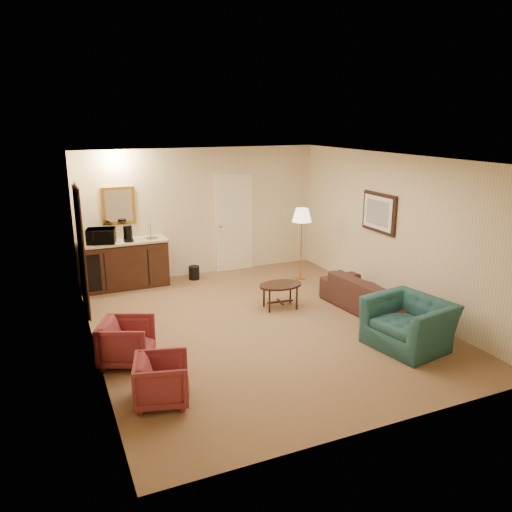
{
  "coord_description": "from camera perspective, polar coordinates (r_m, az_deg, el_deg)",
  "views": [
    {
      "loc": [
        -2.99,
        -6.7,
        3.16
      ],
      "look_at": [
        0.14,
        0.5,
        0.99
      ],
      "focal_mm": 35.0,
      "sensor_mm": 36.0,
      "label": 1
    }
  ],
  "objects": [
    {
      "name": "ground",
      "position": [
        7.99,
        0.54,
        -7.82
      ],
      "size": [
        6.0,
        6.0,
        0.0
      ],
      "primitive_type": "plane",
      "color": "olive",
      "rests_on": "ground"
    },
    {
      "name": "wetbar_cabinet",
      "position": [
        9.89,
        -14.77,
        -0.89
      ],
      "size": [
        1.64,
        0.58,
        0.92
      ],
      "primitive_type": "cube",
      "color": "#381B12",
      "rests_on": "ground"
    },
    {
      "name": "waste_bin",
      "position": [
        10.19,
        -7.09,
        -1.91
      ],
      "size": [
        0.23,
        0.23,
        0.27
      ],
      "primitive_type": "cylinder",
      "rotation": [
        0.0,
        0.0,
        0.04
      ],
      "color": "black",
      "rests_on": "ground"
    },
    {
      "name": "floor_lamp",
      "position": [
        10.03,
        5.19,
        1.39
      ],
      "size": [
        0.51,
        0.51,
        1.46
      ],
      "primitive_type": "cube",
      "rotation": [
        0.0,
        0.0,
        -0.43
      ],
      "color": "#B2863B",
      "rests_on": "ground"
    },
    {
      "name": "microwave",
      "position": [
        9.65,
        -17.31,
        2.39
      ],
      "size": [
        0.56,
        0.4,
        0.34
      ],
      "primitive_type": "imported",
      "rotation": [
        0.0,
        0.0,
        -0.25
      ],
      "color": "black",
      "rests_on": "wetbar_cabinet"
    },
    {
      "name": "room_walls",
      "position": [
        8.14,
        -2.27,
        5.25
      ],
      "size": [
        5.02,
        6.01,
        2.61
      ],
      "color": "beige",
      "rests_on": "ground"
    },
    {
      "name": "rose_chair_near",
      "position": [
        6.91,
        -14.57,
        -9.23
      ],
      "size": [
        0.82,
        0.84,
        0.67
      ],
      "primitive_type": "imported",
      "rotation": [
        0.0,
        0.0,
        1.16
      ],
      "color": "maroon",
      "rests_on": "ground"
    },
    {
      "name": "coffee_maker",
      "position": [
        9.66,
        -14.43,
        2.51
      ],
      "size": [
        0.2,
        0.2,
        0.31
      ],
      "primitive_type": "cylinder",
      "rotation": [
        0.0,
        0.0,
        -0.27
      ],
      "color": "black",
      "rests_on": "wetbar_cabinet"
    },
    {
      "name": "teal_armchair",
      "position": [
        7.41,
        17.14,
        -6.55
      ],
      "size": [
        0.88,
        1.19,
        0.94
      ],
      "primitive_type": "imported",
      "rotation": [
        0.0,
        0.0,
        -1.39
      ],
      "color": "#1F4D4A",
      "rests_on": "ground"
    },
    {
      "name": "rose_chair_far",
      "position": [
        5.94,
        -10.7,
        -13.54
      ],
      "size": [
        0.69,
        0.72,
        0.62
      ],
      "primitive_type": "imported",
      "rotation": [
        0.0,
        0.0,
        1.31
      ],
      "color": "maroon",
      "rests_on": "ground"
    },
    {
      "name": "sofa",
      "position": [
        8.56,
        13.36,
        -3.84
      ],
      "size": [
        0.79,
        2.05,
        0.78
      ],
      "primitive_type": "imported",
      "rotation": [
        0.0,
        0.0,
        1.68
      ],
      "color": "black",
      "rests_on": "ground"
    },
    {
      "name": "coffee_table",
      "position": [
        8.59,
        2.79,
        -4.58
      ],
      "size": [
        0.81,
        0.59,
        0.43
      ],
      "primitive_type": "cube",
      "rotation": [
        0.0,
        0.0,
        -0.11
      ],
      "color": "black",
      "rests_on": "ground"
    }
  ]
}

